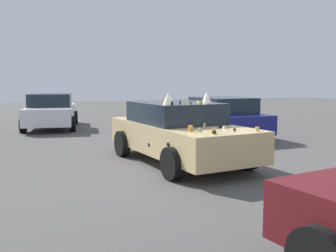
{
  "coord_description": "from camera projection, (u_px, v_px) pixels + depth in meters",
  "views": [
    {
      "loc": [
        -8.27,
        3.46,
        1.94
      ],
      "look_at": [
        0.0,
        0.3,
        0.9
      ],
      "focal_mm": 40.36,
      "sensor_mm": 36.0,
      "label": 1
    }
  ],
  "objects": [
    {
      "name": "parked_sedan_row_back_center",
      "position": [
        219.0,
        117.0,
        13.28
      ],
      "size": [
        4.29,
        2.17,
        1.41
      ],
      "rotation": [
        0.0,
        0.0,
        0.04
      ],
      "color": "navy",
      "rests_on": "ground"
    },
    {
      "name": "ground_plane",
      "position": [
        180.0,
        162.0,
        9.13
      ],
      "size": [
        60.0,
        60.0,
        0.0
      ],
      "primitive_type": "plane",
      "color": "#514F4C"
    },
    {
      "name": "parked_sedan_far_right",
      "position": [
        51.0,
        111.0,
        15.84
      ],
      "size": [
        4.58,
        2.56,
        1.45
      ],
      "rotation": [
        0.0,
        0.0,
        -0.16
      ],
      "color": "white",
      "rests_on": "ground"
    },
    {
      "name": "art_car_decorated",
      "position": [
        179.0,
        132.0,
        9.09
      ],
      "size": [
        4.62,
        2.5,
        1.7
      ],
      "rotation": [
        0.0,
        0.0,
        3.26
      ],
      "color": "#D8BC7F",
      "rests_on": "ground"
    }
  ]
}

